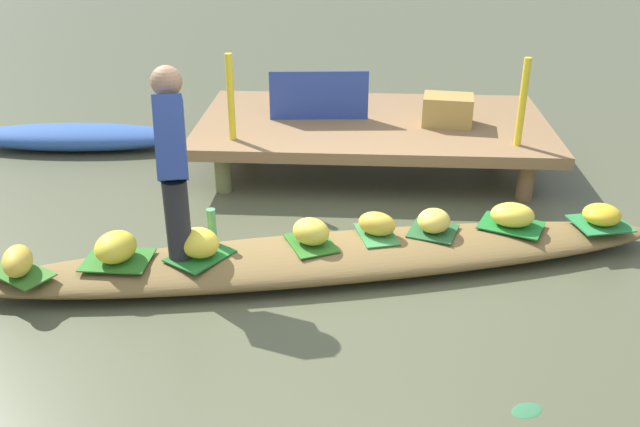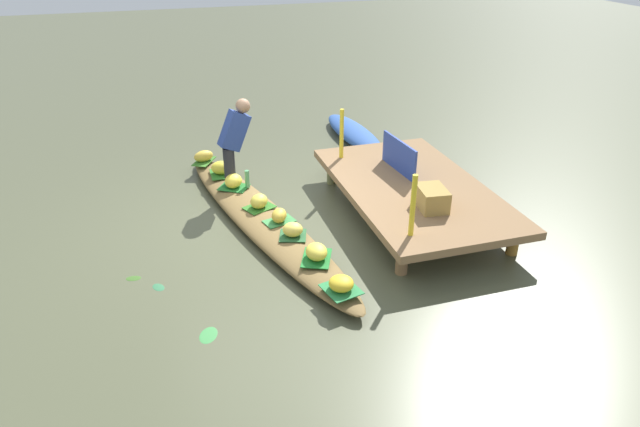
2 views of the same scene
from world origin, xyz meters
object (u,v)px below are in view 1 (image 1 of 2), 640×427
at_px(banana_bunch_7, 377,224).
at_px(water_bottle, 212,226).
at_px(banana_bunch_4, 434,221).
at_px(banana_bunch_5, 18,261).
at_px(moored_boat, 76,137).
at_px(banana_bunch_1, 512,215).
at_px(banana_bunch_2, 116,247).
at_px(vendor_boat, 331,257).
at_px(banana_bunch_3, 602,215).
at_px(vendor_person, 172,154).
at_px(market_banner, 319,95).
at_px(banana_bunch_6, 199,243).
at_px(banana_bunch_0, 311,231).
at_px(produce_crate, 448,110).

relative_size(banana_bunch_7, water_bottle, 1.06).
xyz_separation_m(banana_bunch_4, banana_bunch_5, (-2.66, -0.74, 0.00)).
xyz_separation_m(moored_boat, banana_bunch_1, (3.94, -1.88, 0.16)).
relative_size(banana_bunch_2, water_bottle, 1.19).
bearing_deg(vendor_boat, banana_bunch_3, -0.34).
xyz_separation_m(moored_boat, vendor_person, (1.65, -2.39, 0.76)).
distance_m(banana_bunch_1, vendor_person, 2.41).
distance_m(banana_bunch_2, market_banner, 2.61).
xyz_separation_m(banana_bunch_4, water_bottle, (-1.52, -0.26, 0.04)).
distance_m(banana_bunch_5, banana_bunch_6, 1.13).
bearing_deg(banana_bunch_5, banana_bunch_7, 16.54).
height_order(moored_boat, market_banner, market_banner).
xyz_separation_m(banana_bunch_5, market_banner, (1.74, 2.50, 0.38)).
distance_m(moored_boat, banana_bunch_0, 3.38).
bearing_deg(banana_bunch_1, banana_bunch_6, -164.78).
height_order(banana_bunch_1, banana_bunch_7, banana_bunch_1).
height_order(banana_bunch_2, banana_bunch_4, banana_bunch_2).
relative_size(vendor_person, produce_crate, 2.76).
bearing_deg(banana_bunch_1, banana_bunch_5, -164.92).
relative_size(moored_boat, banana_bunch_1, 7.09).
xyz_separation_m(banana_bunch_7, produce_crate, (0.65, 1.75, 0.29)).
relative_size(water_bottle, produce_crate, 0.58).
bearing_deg(banana_bunch_7, banana_bunch_1, 11.61).
height_order(banana_bunch_5, produce_crate, produce_crate).
bearing_deg(market_banner, produce_crate, -8.55).
xyz_separation_m(banana_bunch_0, banana_bunch_4, (0.85, 0.24, -0.01)).
distance_m(water_bottle, produce_crate, 2.64).
xyz_separation_m(banana_bunch_5, banana_bunch_6, (1.09, 0.29, 0.01)).
distance_m(banana_bunch_0, banana_bunch_7, 0.48).
height_order(banana_bunch_4, banana_bunch_5, banana_bunch_5).
bearing_deg(vendor_person, banana_bunch_2, -156.38).
bearing_deg(banana_bunch_7, banana_bunch_4, 10.26).
xyz_separation_m(banana_bunch_3, market_banner, (-2.14, 1.56, 0.39)).
distance_m(banana_bunch_0, banana_bunch_6, 0.75).
relative_size(banana_bunch_0, banana_bunch_5, 0.86).
xyz_separation_m(banana_bunch_3, water_bottle, (-2.74, -0.46, 0.05)).
relative_size(banana_bunch_0, market_banner, 0.30).
bearing_deg(banana_bunch_6, vendor_boat, 13.69).
xyz_separation_m(banana_bunch_3, vendor_person, (-2.93, -0.57, 0.62)).
bearing_deg(banana_bunch_2, moored_boat, 116.49).
relative_size(vendor_boat, banana_bunch_1, 15.39).
xyz_separation_m(banana_bunch_5, water_bottle, (1.14, 0.48, 0.04)).
bearing_deg(moored_boat, banana_bunch_4, -33.47).
height_order(banana_bunch_1, banana_bunch_2, banana_bunch_2).
xyz_separation_m(vendor_boat, market_banner, (-0.21, 2.01, 0.56)).
xyz_separation_m(vendor_boat, water_bottle, (-0.81, -0.02, 0.22)).
bearing_deg(water_bottle, banana_bunch_5, -157.20).
xyz_separation_m(moored_boat, banana_bunch_4, (3.37, -2.01, 0.16)).
relative_size(banana_bunch_1, banana_bunch_5, 0.99).
bearing_deg(banana_bunch_2, banana_bunch_3, 12.60).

